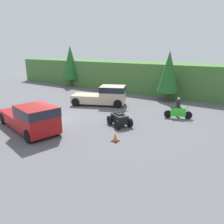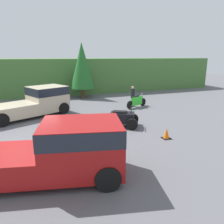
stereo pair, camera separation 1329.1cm
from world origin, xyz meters
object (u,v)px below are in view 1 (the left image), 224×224
at_px(pickup_truck_red, 32,117).
at_px(dirt_bike, 178,113).
at_px(traffic_cone, 115,137).
at_px(pickup_truck_second, 105,95).
at_px(quad_atv, 120,119).
at_px(rider_person, 178,106).

height_order(pickup_truck_red, dirt_bike, pickup_truck_red).
height_order(dirt_bike, traffic_cone, dirt_bike).
distance_m(pickup_truck_second, quad_atv, 6.42).
relative_size(pickup_truck_second, dirt_bike, 2.71).
distance_m(quad_atv, traffic_cone, 2.93).
bearing_deg(traffic_cone, pickup_truck_second, 129.91).
bearing_deg(rider_person, pickup_truck_red, -141.19).
bearing_deg(dirt_bike, rider_person, 90.36).
distance_m(pickup_truck_red, traffic_cone, 6.00).
xyz_separation_m(pickup_truck_red, pickup_truck_second, (-0.23, 8.86, -0.00)).
xyz_separation_m(pickup_truck_second, rider_person, (7.46, 0.12, -0.11)).
distance_m(quad_atv, rider_person, 5.43).
distance_m(dirt_bike, rider_person, 0.63).
bearing_deg(quad_atv, traffic_cone, -33.81).
height_order(pickup_truck_second, quad_atv, pickup_truck_second).
relative_size(dirt_bike, quad_atv, 0.94).
bearing_deg(dirt_bike, pickup_truck_red, -153.38).
bearing_deg(quad_atv, pickup_truck_red, -105.52).
bearing_deg(rider_person, traffic_cone, -114.57).
distance_m(pickup_truck_second, dirt_bike, 7.66).
height_order(quad_atv, rider_person, rider_person).
distance_m(dirt_bike, quad_atv, 5.16).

